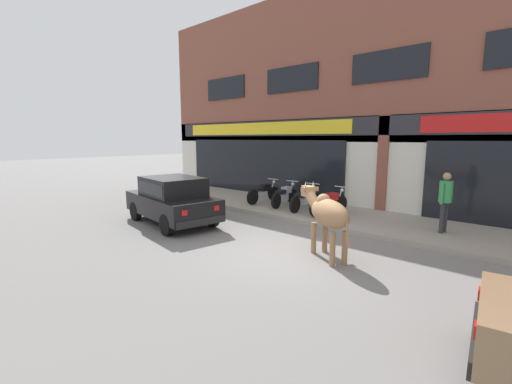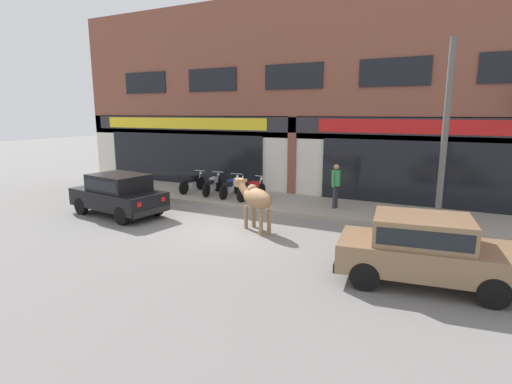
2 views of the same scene
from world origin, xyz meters
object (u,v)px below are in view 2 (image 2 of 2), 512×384
at_px(motorcycle_3, 252,190).
at_px(utility_pole, 445,136).
at_px(motorcycle_0, 192,183).
at_px(motorcycle_1, 212,185).
at_px(cow, 255,198).
at_px(motorcycle_2, 231,187).
at_px(pedestrian, 336,181).
at_px(car_0, 119,192).
at_px(car_1, 424,247).

bearing_deg(motorcycle_3, utility_pole, -8.27).
relative_size(motorcycle_0, motorcycle_1, 1.01).
relative_size(cow, motorcycle_2, 1.06).
bearing_deg(cow, motorcycle_3, 119.43).
distance_m(pedestrian, utility_pole, 4.00).
distance_m(car_0, motorcycle_0, 4.02).
distance_m(cow, motorcycle_2, 4.45).
bearing_deg(motorcycle_0, motorcycle_3, -3.44).
height_order(car_1, utility_pole, utility_pole).
bearing_deg(car_0, motorcycle_0, 86.67).
relative_size(cow, motorcycle_0, 1.06).
xyz_separation_m(car_0, motorcycle_1, (1.27, 4.00, -0.28)).
distance_m(motorcycle_0, motorcycle_3, 3.02).
xyz_separation_m(motorcycle_2, utility_pole, (7.84, -1.07, 2.34)).
bearing_deg(pedestrian, utility_pole, -17.21).
distance_m(car_0, utility_pole, 10.65).
height_order(car_1, motorcycle_0, car_1).
relative_size(motorcycle_2, motorcycle_3, 1.00).
height_order(cow, motorcycle_0, cow).
height_order(motorcycle_2, pedestrian, pedestrian).
relative_size(motorcycle_2, utility_pole, 0.33).
bearing_deg(car_0, motorcycle_2, 60.35).
height_order(cow, motorcycle_1, cow).
bearing_deg(motorcycle_2, car_0, -119.65).
distance_m(motorcycle_0, utility_pole, 10.17).
height_order(motorcycle_1, utility_pole, utility_pole).
xyz_separation_m(motorcycle_0, motorcycle_2, (1.99, -0.10, 0.00)).
bearing_deg(cow, motorcycle_2, 130.55).
height_order(cow, car_1, cow).
bearing_deg(cow, utility_pole, 24.83).
distance_m(car_0, car_1, 10.09).
height_order(cow, motorcycle_2, cow).
xyz_separation_m(car_1, utility_pole, (0.06, 4.17, 2.06)).
xyz_separation_m(motorcycle_0, motorcycle_1, (1.04, -0.00, 0.00)).
bearing_deg(motorcycle_2, cow, -49.45).
bearing_deg(utility_pole, car_1, -90.88).
xyz_separation_m(car_0, motorcycle_2, (2.22, 3.90, -0.28)).
xyz_separation_m(motorcycle_1, pedestrian, (5.35, -0.10, 0.60)).
distance_m(car_0, motorcycle_3, 5.02).
bearing_deg(cow, motorcycle_0, 144.53).
bearing_deg(pedestrian, car_0, -149.47).
height_order(car_0, utility_pole, utility_pole).
bearing_deg(motorcycle_3, motorcycle_0, 176.56).
height_order(motorcycle_0, motorcycle_3, same).
bearing_deg(utility_pole, pedestrian, 162.79).
height_order(motorcycle_1, motorcycle_3, same).
bearing_deg(motorcycle_2, motorcycle_1, 173.97).
relative_size(car_0, utility_pole, 0.69).
bearing_deg(car_0, utility_pole, 15.74).
bearing_deg(car_0, car_1, -7.61).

